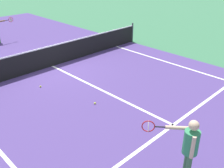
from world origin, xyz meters
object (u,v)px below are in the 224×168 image
at_px(net, 51,56).
at_px(tennis_ball_mid_court, 95,103).
at_px(tennis_ball_near_net, 40,86).
at_px(player_near, 189,145).

height_order(net, tennis_ball_mid_court, net).
height_order(tennis_ball_mid_court, tennis_ball_near_net, same).
distance_m(net, tennis_ball_mid_court, 4.00).
distance_m(tennis_ball_mid_court, tennis_ball_near_net, 2.47).
height_order(player_near, tennis_ball_mid_court, player_near).
xyz_separation_m(player_near, tennis_ball_near_net, (0.11, 6.22, -0.93)).
height_order(player_near, tennis_ball_near_net, player_near).
xyz_separation_m(net, tennis_ball_near_net, (-1.49, -1.49, -0.46)).
height_order(net, player_near, player_near).
bearing_deg(player_near, net, 78.32).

